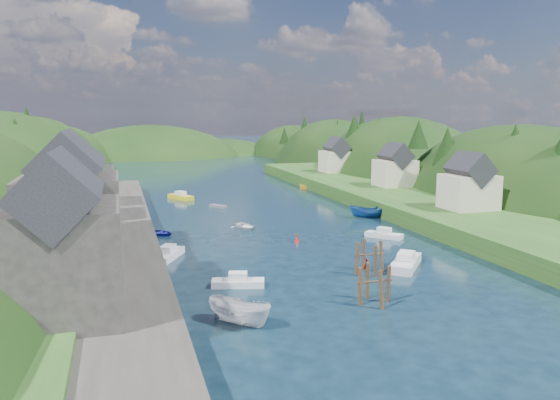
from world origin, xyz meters
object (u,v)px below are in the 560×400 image
object	(u,v)px
piling_cluster_near	(374,288)
channel_buoy_near	(367,264)
piling_cluster_far	(369,260)
channel_buoy_far	(297,239)

from	to	relation	value
piling_cluster_near	channel_buoy_near	xyz separation A→B (m)	(4.09, 10.02, -0.90)
channel_buoy_near	piling_cluster_far	bearing A→B (deg)	-107.73
piling_cluster_far	channel_buoy_far	xyz separation A→B (m)	(-2.83, 15.05, -0.90)
piling_cluster_near	piling_cluster_far	size ratio (longest dim) A/B	1.00
piling_cluster_near	piling_cluster_far	distance (m)	9.13
piling_cluster_far	channel_buoy_far	distance (m)	15.34
channel_buoy_near	channel_buoy_far	size ratio (longest dim) A/B	1.00
piling_cluster_far	channel_buoy_near	size ratio (longest dim) A/B	3.55
piling_cluster_near	channel_buoy_far	xyz separation A→B (m)	(0.75, 23.45, -0.90)
piling_cluster_far	channel_buoy_near	distance (m)	1.92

